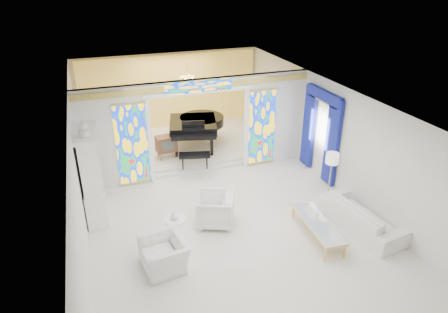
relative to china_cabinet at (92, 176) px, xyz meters
name	(u,v)px	position (x,y,z in m)	size (l,w,h in m)	color
floor	(221,204)	(3.22, -0.60, -1.17)	(12.00, 12.00, 0.00)	beige
ceiling	(220,99)	(3.22, -0.60, 1.83)	(7.00, 12.00, 0.02)	white
wall_back	(170,92)	(3.22, 5.40, 0.33)	(7.00, 0.02, 3.00)	silver
wall_left	(78,177)	(-0.28, -0.60, 0.33)	(0.02, 12.00, 3.00)	silver
wall_right	(337,138)	(6.72, -0.60, 0.33)	(0.02, 12.00, 3.00)	silver
partition_wall	(199,123)	(3.22, 1.40, 0.48)	(7.00, 0.22, 3.00)	silver
stained_glass_left	(132,145)	(1.19, 1.29, 0.13)	(0.90, 0.04, 2.40)	gold
stained_glass_right	(262,127)	(5.25, 1.29, 0.13)	(0.90, 0.04, 2.40)	gold
stained_glass_transom	(199,86)	(3.22, 1.29, 1.65)	(2.00, 0.04, 0.34)	gold
alcove_platform	(184,144)	(3.22, 3.50, -1.08)	(6.80, 3.80, 0.18)	beige
gold_curtain_back	(171,93)	(3.22, 5.28, 0.33)	(6.70, 0.10, 2.90)	#FFD158
chandelier	(187,77)	(3.42, 3.40, 1.38)	(0.48, 0.48, 0.30)	gold
blue_drapes	(321,127)	(6.62, 0.10, 0.41)	(0.14, 1.85, 2.65)	navy
china_cabinet	(92,176)	(0.00, 0.00, 0.00)	(0.56, 1.46, 2.72)	white
armchair_left	(164,254)	(1.27, -2.53, -0.84)	(1.03, 0.90, 0.67)	white
armchair_right	(215,210)	(2.80, -1.38, -0.76)	(0.87, 0.90, 0.82)	white
sofa	(362,216)	(6.17, -2.75, -0.84)	(2.28, 0.89, 0.67)	white
side_table	(176,227)	(1.69, -1.78, -0.74)	(0.54, 0.54, 0.65)	white
vase	(175,215)	(1.69, -1.78, -0.42)	(0.19, 0.19, 0.20)	white
coffee_table	(318,224)	(4.93, -2.73, -0.79)	(0.71, 1.88, 0.41)	silver
floor_lamp	(332,161)	(6.09, -1.37, 0.06)	(0.46, 0.46, 1.44)	gold
grand_piano	(197,124)	(3.61, 3.06, -0.19)	(2.31, 3.08, 1.18)	black
tv_console	(166,144)	(2.39, 2.47, -0.50)	(0.69, 0.51, 0.75)	#55341E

